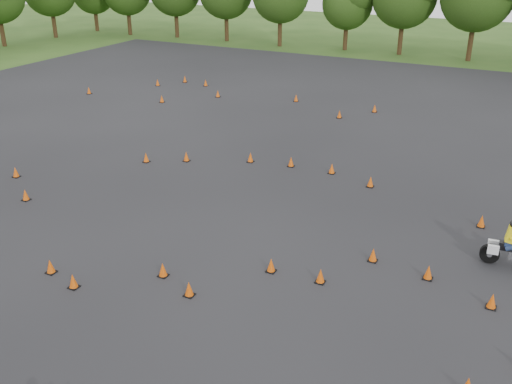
# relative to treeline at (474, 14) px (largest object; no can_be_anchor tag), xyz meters

# --- Properties ---
(ground) EXTENTS (140.00, 140.00, 0.00)m
(ground) POSITION_rel_treeline_xyz_m (-3.28, -35.31, -4.54)
(ground) COLOR #2D5119
(ground) RESTS_ON ground
(asphalt_pad) EXTENTS (62.00, 62.00, 0.00)m
(asphalt_pad) POSITION_rel_treeline_xyz_m (-3.28, -29.31, -4.54)
(asphalt_pad) COLOR black
(asphalt_pad) RESTS_ON ground
(treeline) EXTENTS (87.04, 32.15, 10.57)m
(treeline) POSITION_rel_treeline_xyz_m (0.00, 0.00, 0.00)
(treeline) COLOR #243F12
(treeline) RESTS_ON ground
(traffic_cones) EXTENTS (36.45, 33.09, 0.45)m
(traffic_cones) POSITION_rel_treeline_xyz_m (-2.46, -29.21, -4.31)
(traffic_cones) COLOR #DA5109
(traffic_cones) RESTS_ON asphalt_pad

